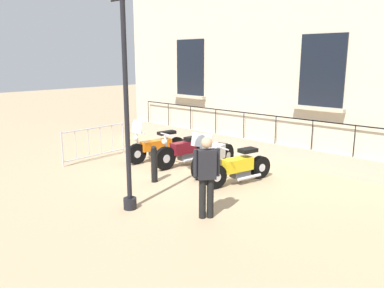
{
  "coord_description": "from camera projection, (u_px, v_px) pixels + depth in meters",
  "views": [
    {
      "loc": [
        7.86,
        7.13,
        3.16
      ],
      "look_at": [
        0.22,
        0.0,
        0.8
      ],
      "focal_mm": 35.8,
      "sensor_mm": 36.0,
      "label": 1
    }
  ],
  "objects": [
    {
      "name": "ground_plane",
      "position": [
        197.0,
        170.0,
        11.05
      ],
      "size": [
        60.0,
        60.0,
        0.0
      ],
      "primitive_type": "plane",
      "color": "tan"
    },
    {
      "name": "bollard",
      "position": [
        154.0,
        164.0,
        9.87
      ],
      "size": [
        0.16,
        0.16,
        0.96
      ],
      "color": "black",
      "rests_on": "ground_plane"
    },
    {
      "name": "motorcycle_orange",
      "position": [
        157.0,
        147.0,
        11.98
      ],
      "size": [
        2.15,
        0.69,
        1.32
      ],
      "color": "black",
      "rests_on": "ground_plane"
    },
    {
      "name": "building_facade",
      "position": [
        253.0,
        54.0,
        12.22
      ],
      "size": [
        0.82,
        11.26,
        6.71
      ],
      "color": "beige",
      "rests_on": "ground_plane"
    },
    {
      "name": "crowd_barrier",
      "position": [
        95.0,
        142.0,
        12.04
      ],
      "size": [
        2.31,
        0.12,
        1.05
      ],
      "color": "#B7B7BF",
      "rests_on": "ground_plane"
    },
    {
      "name": "motorcycle_yellow",
      "position": [
        239.0,
        168.0,
        9.79
      ],
      "size": [
        2.09,
        0.84,
        1.06
      ],
      "color": "black",
      "rests_on": "ground_plane"
    },
    {
      "name": "motorcycle_maroon",
      "position": [
        184.0,
        151.0,
        11.4
      ],
      "size": [
        2.15,
        0.63,
        1.04
      ],
      "color": "black",
      "rests_on": "ground_plane"
    },
    {
      "name": "motorcycle_white",
      "position": [
        214.0,
        157.0,
        10.65
      ],
      "size": [
        2.06,
        0.74,
        1.23
      ],
      "color": "black",
      "rests_on": "ground_plane"
    },
    {
      "name": "lamppost",
      "position": [
        124.0,
        39.0,
        7.43
      ],
      "size": [
        0.4,
        1.1,
        4.66
      ],
      "color": "black",
      "rests_on": "ground_plane"
    },
    {
      "name": "pedestrian_standing",
      "position": [
        207.0,
        173.0,
        7.54
      ],
      "size": [
        0.43,
        0.4,
        1.67
      ],
      "color": "black",
      "rests_on": "ground_plane"
    }
  ]
}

